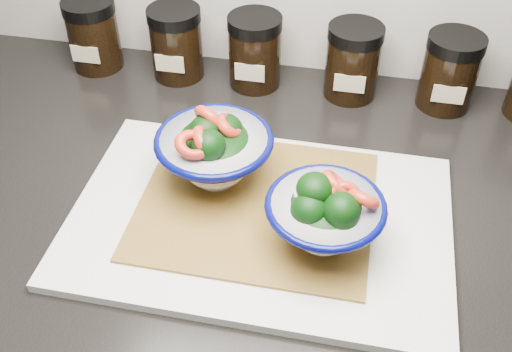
% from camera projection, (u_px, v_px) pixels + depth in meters
% --- Properties ---
extents(countertop, '(3.50, 0.60, 0.04)m').
position_uv_depth(countertop, '(352.00, 214.00, 0.76)').
color(countertop, black).
rests_on(countertop, cabinet).
extents(cutting_board, '(0.45, 0.30, 0.01)m').
position_uv_depth(cutting_board, '(260.00, 219.00, 0.72)').
color(cutting_board, silver).
rests_on(cutting_board, countertop).
extents(bamboo_mat, '(0.28, 0.24, 0.00)m').
position_uv_depth(bamboo_mat, '(256.00, 204.00, 0.73)').
color(bamboo_mat, '#AB8233').
rests_on(bamboo_mat, cutting_board).
extents(bowl_left, '(0.15, 0.15, 0.11)m').
position_uv_depth(bowl_left, '(214.00, 150.00, 0.73)').
color(bowl_left, white).
rests_on(bowl_left, bamboo_mat).
extents(bowl_right, '(0.13, 0.13, 0.10)m').
position_uv_depth(bowl_right, '(325.00, 215.00, 0.65)').
color(bowl_right, white).
rests_on(bowl_right, bamboo_mat).
extents(spice_jar_a, '(0.08, 0.08, 0.11)m').
position_uv_depth(spice_jar_a, '(93.00, 34.00, 0.95)').
color(spice_jar_a, black).
rests_on(spice_jar_a, countertop).
extents(spice_jar_b, '(0.08, 0.08, 0.11)m').
position_uv_depth(spice_jar_b, '(176.00, 43.00, 0.93)').
color(spice_jar_b, black).
rests_on(spice_jar_b, countertop).
extents(spice_jar_c, '(0.08, 0.08, 0.11)m').
position_uv_depth(spice_jar_c, '(255.00, 51.00, 0.91)').
color(spice_jar_c, black).
rests_on(spice_jar_c, countertop).
extents(spice_jar_d, '(0.08, 0.08, 0.11)m').
position_uv_depth(spice_jar_d, '(353.00, 61.00, 0.89)').
color(spice_jar_d, black).
rests_on(spice_jar_d, countertop).
extents(spice_jar_e, '(0.08, 0.08, 0.11)m').
position_uv_depth(spice_jar_e, '(450.00, 72.00, 0.87)').
color(spice_jar_e, black).
rests_on(spice_jar_e, countertop).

